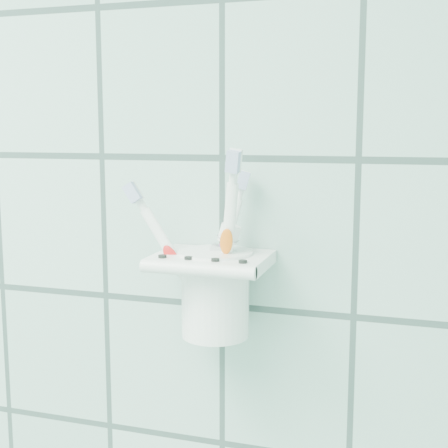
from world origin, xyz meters
The scene contains 6 objects.
holder_bracket centered at (0.63, 1.15, 1.31)m, with size 0.13×0.10×0.04m.
cup centered at (0.63, 1.16, 1.28)m, with size 0.08×0.08×0.10m.
toothbrush_pink centered at (0.64, 1.14, 1.33)m, with size 0.10×0.02×0.19m.
toothbrush_blue centered at (0.62, 1.15, 1.33)m, with size 0.05×0.04×0.18m.
toothbrush_orange centered at (0.64, 1.16, 1.34)m, with size 0.04×0.04×0.21m.
toothpaste_tube centered at (0.62, 1.16, 1.31)m, with size 0.06×0.03×0.13m.
Camera 1 is at (0.85, 0.50, 1.46)m, focal length 50.00 mm.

